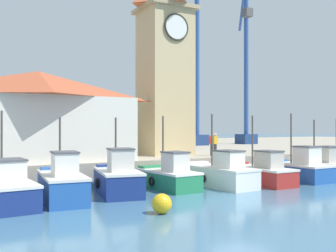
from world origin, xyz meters
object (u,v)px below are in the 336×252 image
Objects in this scene: fishing_boat_center at (169,176)px; dock_worker_along_quay at (215,144)px; fishing_boat_right_outer at (298,169)px; fishing_boat_right_inner at (260,173)px; clock_tower at (165,61)px; dock_worker_near_tower at (212,144)px; port_crane_far at (197,72)px; fishing_boat_mid_right at (219,174)px; port_crane_near at (246,82)px; fishing_boat_far_right at (321,167)px; mooring_buoy at (162,204)px; fishing_boat_left_outer at (5,189)px; fishing_boat_mid_left at (118,178)px; warehouse_left at (38,115)px; fishing_boat_left_inner at (62,184)px.

dock_worker_along_quay is at bearing 32.96° from fishing_boat_center.
fishing_boat_right_outer is at bearing -5.62° from fishing_boat_center.
clock_tower is (-2.25, 7.86, 7.66)m from fishing_boat_right_inner.
fishing_boat_right_outer is 5.85m from dock_worker_along_quay.
port_crane_far is at bearing 60.65° from dock_worker_near_tower.
fishing_boat_center is at bearing 174.38° from fishing_boat_right_outer.
fishing_boat_right_inner is at bearing -89.54° from dock_worker_near_tower.
fishing_boat_mid_right is 28.23m from port_crane_near.
fishing_boat_far_right reaches higher than mooring_buoy.
fishing_boat_mid_right is 24.02m from port_crane_far.
dock_worker_along_quay is (0.17, -0.18, 0.00)m from dock_worker_near_tower.
port_crane_near is at bearing 44.78° from mooring_buoy.
port_crane_near is (29.94, 19.83, 8.31)m from fishing_boat_left_outer.
port_crane_far reaches higher than fishing_boat_center.
fishing_boat_right_inner reaches higher than mooring_buoy.
fishing_boat_mid_left is at bearing -141.59° from port_crane_near.
fishing_boat_center is at bearing -145.01° from dock_worker_near_tower.
fishing_boat_left_outer is at bearing 178.66° from fishing_boat_right_inner.
dock_worker_along_quay is (-15.63, -15.41, -6.80)m from port_crane_near.
clock_tower is (-5.55, 7.79, 7.61)m from fishing_boat_right_outer.
warehouse_left reaches higher than dock_worker_along_quay.
fishing_boat_center is at bearing -147.04° from dock_worker_along_quay.
fishing_boat_left_outer is at bearing -161.96° from dock_worker_near_tower.
fishing_boat_mid_left is at bearing -132.40° from clock_tower.
fishing_boat_center is 7.10m from dock_worker_near_tower.
mooring_buoy is (5.25, -4.67, -0.32)m from fishing_boat_left_outer.
dock_worker_along_quay is (11.85, 4.46, 1.43)m from fishing_boat_left_inner.
clock_tower is 21.83m from port_crane_near.
dock_worker_along_quay is at bearing -52.48° from clock_tower.
mooring_buoy is at bearing -125.53° from port_crane_far.
clock_tower is at bearing 38.64° from fishing_boat_left_inner.
fishing_boat_left_inner is 5.43m from mooring_buoy.
fishing_boat_right_inner is (2.65, -0.44, -0.04)m from fishing_boat_mid_right.
fishing_boat_far_right is 7.44m from dock_worker_near_tower.
fishing_boat_left_outer is at bearing -139.11° from port_crane_far.
fishing_boat_far_right is 23.96m from port_crane_near.
port_crane_near reaches higher than fishing_boat_left_outer.
port_crane_near is at bearing 38.41° from fishing_boat_mid_left.
fishing_boat_mid_right reaches higher than fishing_boat_center.
fishing_boat_mid_right is at bearing 0.56° from fishing_boat_left_outer.
fishing_boat_left_inner is 3.03× the size of dock_worker_along_quay.
fishing_boat_right_outer is (12.11, -0.60, -0.07)m from fishing_boat_mid_left.
fishing_boat_left_inner reaches higher than dock_worker_along_quay.
mooring_buoy is at bearing -162.60° from fishing_boat_far_right.
port_crane_near is 12.91× the size of dock_worker_near_tower.
clock_tower is 9.19× the size of dock_worker_near_tower.
mooring_buoy is 0.49× the size of dock_worker_along_quay.
fishing_boat_center is (6.00, 0.67, -0.10)m from fishing_boat_left_inner.
fishing_boat_mid_right reaches higher than fishing_boat_left_outer.
fishing_boat_mid_left is 5.04m from mooring_buoy.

